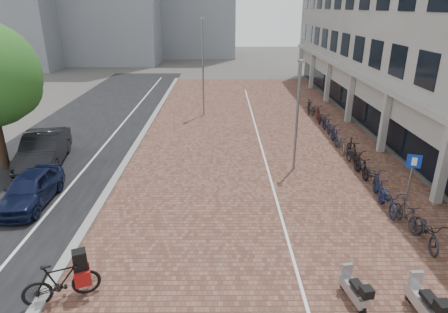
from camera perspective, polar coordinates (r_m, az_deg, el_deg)
ground at (r=12.70m, az=0.18°, el=-15.55°), size 140.00×140.00×0.00m
plaza_brick at (r=23.51m, az=4.79°, el=2.43°), size 14.50×42.00×0.04m
street_asphalt at (r=25.05m, az=-21.16°, el=2.21°), size 8.00×50.00×0.03m
curb at (r=23.93m, az=-12.41°, el=2.48°), size 0.35×42.00×0.14m
lane_line at (r=24.41m, az=-16.77°, el=2.32°), size 0.12×44.00×0.00m
parking_line at (r=23.52m, az=5.28°, el=2.49°), size 0.10×30.00×0.00m
car_navy at (r=17.61m, az=-26.82°, el=-4.31°), size 1.64×4.00×1.36m
car_dark at (r=21.61m, az=-25.18°, el=0.99°), size 2.65×5.33×1.68m
hero_bike at (r=11.88m, az=-23.02°, el=-16.63°), size 2.12×1.34×1.45m
scooter_front at (r=11.61m, az=18.76°, el=-18.04°), size 0.67×1.43×0.94m
scooter_back at (r=11.77m, az=27.68°, el=-18.53°), size 0.60×1.61×1.09m
parking_sign at (r=16.22m, az=26.04°, el=-2.43°), size 0.50×0.21×2.49m
lamp_near at (r=18.68m, az=10.78°, el=5.61°), size 0.12×0.12×5.33m
lamp_far at (r=28.36m, az=-3.15°, el=12.86°), size 0.12×0.12×6.85m
bike_row at (r=22.59m, az=17.12°, el=2.09°), size 1.32×20.45×1.05m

